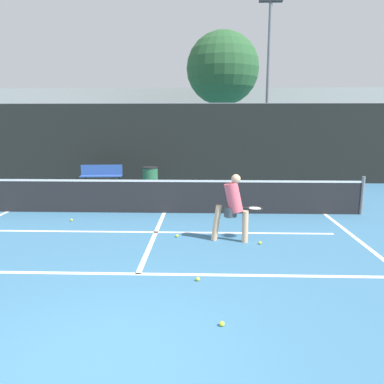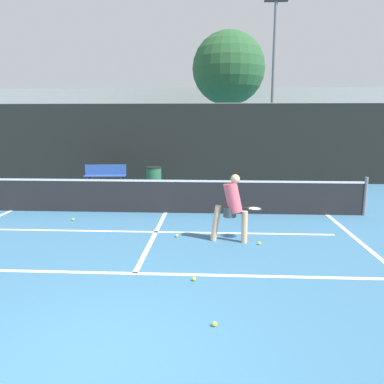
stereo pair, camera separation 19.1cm
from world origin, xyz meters
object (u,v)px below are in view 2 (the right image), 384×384
Objects in this scene: trash_bin at (154,177)px; parked_car at (121,160)px; player_practicing at (232,205)px; courtside_bench at (105,175)px.

trash_bin is 0.17× the size of parked_car.
player_practicing is 7.10m from trash_bin.
parked_car is at bearing 124.29° from player_practicing.
trash_bin is at bearing -62.28° from parked_car.
trash_bin is 5.08m from parked_car.
courtside_bench is at bearing -84.43° from parked_car.
player_practicing is 12.16m from parked_car.
player_practicing is at bearing -60.79° from courtside_bench.
parked_car is (-5.07, 11.05, -0.21)m from player_practicing.
trash_bin is (-2.71, 6.55, -0.40)m from player_practicing.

